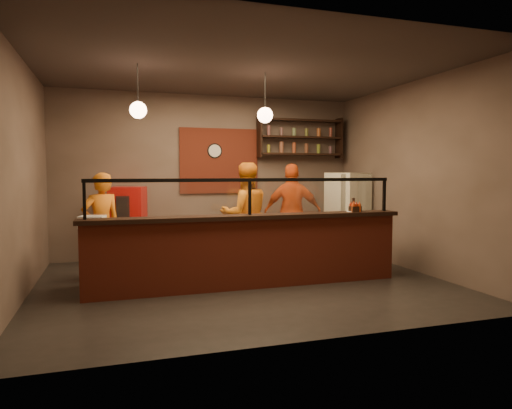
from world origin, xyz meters
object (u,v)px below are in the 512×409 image
object	(u,v)px
wall_clock	(215,151)
cook_right	(293,213)
condiment_caddy	(355,209)
pepper_mill	(353,205)
cook_mid	(245,215)
red_cooler	(128,225)
cook_left	(101,226)
fridge	(348,214)
pizza_dough	(253,222)

from	to	relation	value
wall_clock	cook_right	world-z (taller)	wall_clock
condiment_caddy	pepper_mill	xyz separation A→B (m)	(0.02, 0.09, 0.06)
cook_mid	red_cooler	xyz separation A→B (m)	(-1.97, 0.95, -0.22)
cook_left	red_cooler	distance (m)	1.31
pepper_mill	red_cooler	bearing A→B (deg)	144.23
cook_right	fridge	size ratio (longest dim) A/B	1.10
cook_right	red_cooler	xyz separation A→B (m)	(-2.93, 0.84, -0.21)
wall_clock	fridge	bearing A→B (deg)	-20.24
cook_right	pizza_dough	bearing A→B (deg)	61.46
pepper_mill	pizza_dough	bearing A→B (deg)	166.12
cook_left	red_cooler	world-z (taller)	cook_left
pizza_dough	cook_left	bearing A→B (deg)	160.70
pepper_mill	cook_left	bearing A→B (deg)	162.85
red_cooler	condiment_caddy	world-z (taller)	red_cooler
cook_mid	pepper_mill	size ratio (longest dim) A/B	8.77
pizza_dough	condiment_caddy	distance (m)	1.58
cook_left	condiment_caddy	size ratio (longest dim) A/B	10.42
pizza_dough	condiment_caddy	xyz separation A→B (m)	(1.50, -0.46, 0.20)
cook_right	fridge	bearing A→B (deg)	-154.62
cook_right	pizza_dough	distance (m)	1.63
condiment_caddy	pepper_mill	distance (m)	0.11
fridge	pizza_dough	xyz separation A→B (m)	(-2.41, -1.40, 0.07)
cook_left	pepper_mill	world-z (taller)	cook_left
fridge	condiment_caddy	distance (m)	2.09
wall_clock	pizza_dough	bearing A→B (deg)	-87.75
cook_mid	condiment_caddy	world-z (taller)	cook_mid
cook_right	cook_mid	bearing A→B (deg)	22.34
cook_right	pizza_dough	size ratio (longest dim) A/B	3.71
cook_right	pepper_mill	size ratio (longest dim) A/B	8.73
cook_right	fridge	distance (m)	1.30
fridge	pizza_dough	size ratio (longest dim) A/B	3.37
cook_left	fridge	world-z (taller)	cook_left
cook_left	red_cooler	bearing A→B (deg)	-133.07
wall_clock	pepper_mill	distance (m)	3.28
wall_clock	pizza_dough	distance (m)	2.61
wall_clock	cook_mid	size ratio (longest dim) A/B	0.16
cook_right	wall_clock	bearing A→B (deg)	-27.71
cook_right	pepper_mill	world-z (taller)	cook_right
pizza_dough	pepper_mill	xyz separation A→B (m)	(1.52, -0.38, 0.26)
pepper_mill	cook_mid	bearing A→B (deg)	133.01
red_cooler	pizza_dough	world-z (taller)	red_cooler
wall_clock	red_cooler	size ratio (longest dim) A/B	0.21
red_cooler	pepper_mill	size ratio (longest dim) A/B	6.69
wall_clock	cook_right	xyz separation A→B (m)	(1.22, -1.15, -1.18)
cook_left	cook_mid	xyz separation A→B (m)	(2.42, 0.27, 0.09)
pizza_dough	pepper_mill	world-z (taller)	pepper_mill
fridge	condiment_caddy	xyz separation A→B (m)	(-0.91, -1.86, 0.27)
wall_clock	cook_right	size ratio (longest dim) A/B	0.16
cook_right	condiment_caddy	xyz separation A→B (m)	(0.37, -1.64, 0.19)
red_cooler	pizza_dough	size ratio (longest dim) A/B	2.84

